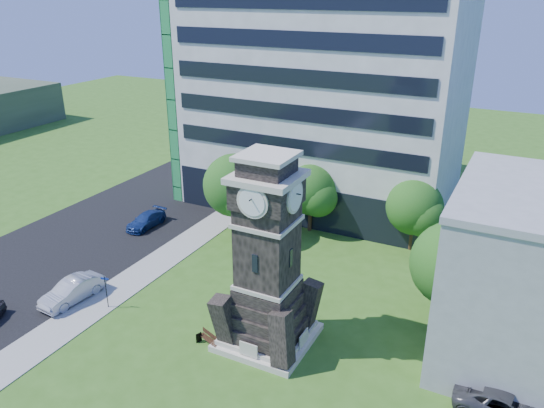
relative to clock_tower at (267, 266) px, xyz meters
The scene contains 14 objects.
ground 6.39m from the clock_tower, 146.32° to the right, with size 160.00×160.00×0.00m, color #345E1B.
sidewalk 13.88m from the clock_tower, 166.50° to the left, with size 3.00×70.00×0.06m, color gray.
street 21.86m from the clock_tower, behind, with size 14.00×80.00×0.02m, color black.
clock_tower is the anchor object (origin of this frame).
office_tall 26.21m from the clock_tower, 104.57° to the left, with size 26.20×15.11×28.60m.
car_street_mid 15.22m from the clock_tower, behind, with size 1.65×4.74×1.56m, color #A1A3A8.
car_street_north 20.95m from the clock_tower, 150.82° to the left, with size 1.78×4.39×1.27m, color navy.
car_east_lot 14.65m from the clock_tower, ahead, with size 2.45×5.31×1.47m, color #424246.
park_bench 6.05m from the clock_tower, 144.98° to the right, with size 1.62×0.43×0.84m.
street_sign 12.25m from the clock_tower, behind, with size 0.59×0.06×2.44m.
tree_nw 14.80m from the clock_tower, 128.03° to the left, with size 5.97×5.42×7.70m.
tree_nc 16.71m from the clock_tower, 103.97° to the left, with size 5.00×4.55×6.21m.
tree_ne 17.36m from the clock_tower, 72.93° to the left, with size 5.13×4.66×6.21m.
tree_east 11.86m from the clock_tower, 34.31° to the left, with size 6.03×5.48×7.30m.
Camera 1 is at (15.80, -22.48, 20.65)m, focal length 35.00 mm.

